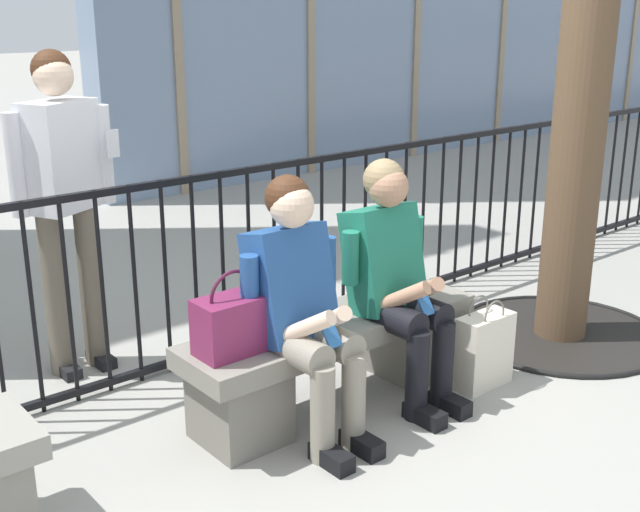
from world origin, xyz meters
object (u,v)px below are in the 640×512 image
handbag_on_bench (234,323)px  shopping_bag (484,350)px  bystander_at_railing (64,190)px  seated_person_with_phone (302,302)px  seated_person_companion (396,275)px  stone_bench (333,353)px

handbag_on_bench → shopping_bag: bearing=-14.8°
bystander_at_railing → seated_person_with_phone: bearing=-69.1°
seated_person_with_phone → seated_person_companion: 0.59m
seated_person_with_phone → bystander_at_railing: bystander_at_railing is taller
stone_bench → bystander_at_railing: size_ratio=0.94×
seated_person_companion → shopping_bag: (0.44, -0.23, -0.45)m
seated_person_companion → bystander_at_railing: size_ratio=0.71×
shopping_bag → bystander_at_railing: 2.33m
shopping_bag → bystander_at_railing: bearing=134.5°
handbag_on_bench → shopping_bag: handbag_on_bench is taller
seated_person_companion → handbag_on_bench: seated_person_companion is taller
bystander_at_railing → seated_person_companion: bearing=-50.6°
seated_person_with_phone → stone_bench: bearing=23.7°
stone_bench → shopping_bag: bearing=-26.0°
seated_person_with_phone → seated_person_companion: size_ratio=1.00×
handbag_on_bench → seated_person_with_phone: bearing=-22.5°
seated_person_companion → bystander_at_railing: bearing=129.4°
seated_person_with_phone → handbag_on_bench: seated_person_with_phone is taller
handbag_on_bench → bystander_at_railing: bearing=100.4°
stone_bench → bystander_at_railing: bystander_at_railing is taller
seated_person_companion → shopping_bag: bearing=-27.6°
seated_person_with_phone → handbag_on_bench: (-0.29, 0.12, -0.07)m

